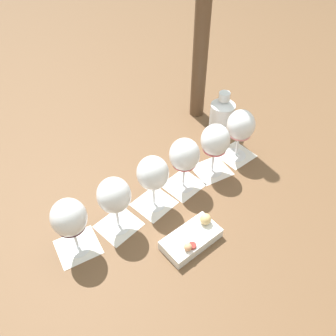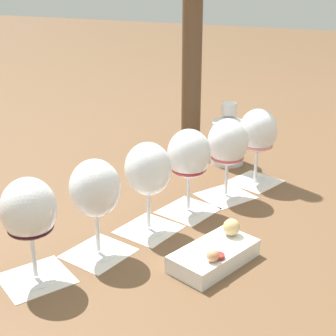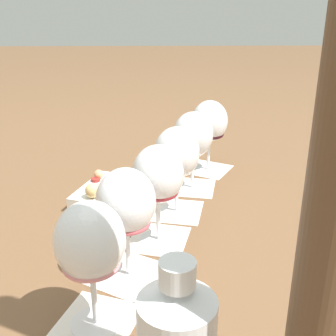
{
  "view_description": "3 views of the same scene",
  "coord_description": "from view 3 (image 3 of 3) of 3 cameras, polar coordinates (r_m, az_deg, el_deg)",
  "views": [
    {
      "loc": [
        0.67,
        0.41,
        0.9
      ],
      "look_at": [
        0.0,
        0.0,
        0.13
      ],
      "focal_mm": 38.0,
      "sensor_mm": 36.0,
      "label": 1
    },
    {
      "loc": [
        0.94,
        0.44,
        0.53
      ],
      "look_at": [
        0.0,
        0.0,
        0.13
      ],
      "focal_mm": 55.0,
      "sensor_mm": 36.0,
      "label": 2
    },
    {
      "loc": [
        -0.79,
        0.02,
        0.44
      ],
      "look_at": [
        0.0,
        0.0,
        0.13
      ],
      "focal_mm": 45.0,
      "sensor_mm": 36.0,
      "label": 3
    }
  ],
  "objects": [
    {
      "name": "tasting_card_0",
      "position": [
        0.67,
        -9.69,
        -19.99
      ],
      "size": [
        0.15,
        0.15,
        0.0
      ],
      "color": "silver",
      "rests_on": "ground_plane"
    },
    {
      "name": "tasting_card_2",
      "position": [
        0.85,
        -1.3,
        -9.59
      ],
      "size": [
        0.14,
        0.14,
        0.0
      ],
      "color": "silver",
      "rests_on": "ground_plane"
    },
    {
      "name": "tasting_card_5",
      "position": [
        1.2,
        5.42,
        -0.14
      ],
      "size": [
        0.16,
        0.16,
        0.0
      ],
      "color": "silver",
      "rests_on": "ground_plane"
    },
    {
      "name": "tasting_card_1",
      "position": [
        0.76,
        -5.33,
        -14.12
      ],
      "size": [
        0.16,
        0.16,
        0.0
      ],
      "color": "silver",
      "rests_on": "ground_plane"
    },
    {
      "name": "wine_glass_5",
      "position": [
        1.16,
        5.65,
        5.95
      ],
      "size": [
        0.1,
        0.1,
        0.2
      ],
      "color": "white",
      "rests_on": "tasting_card_5"
    },
    {
      "name": "snack_dish",
      "position": [
        1.02,
        -8.95,
        -3.22
      ],
      "size": [
        0.2,
        0.14,
        0.07
      ],
      "color": "white",
      "rests_on": "ground_plane"
    },
    {
      "name": "ceramic_vase",
      "position": [
        0.53,
        0.65,
        -21.54
      ],
      "size": [
        0.1,
        0.1,
        0.18
      ],
      "color": "silver",
      "rests_on": "ground_plane"
    },
    {
      "name": "tasting_card_4",
      "position": [
        1.08,
        3.25,
        -2.61
      ],
      "size": [
        0.14,
        0.13,
        0.0
      ],
      "color": "silver",
      "rests_on": "ground_plane"
    },
    {
      "name": "wine_glass_0",
      "position": [
        0.59,
        -10.5,
        -10.29
      ],
      "size": [
        0.1,
        0.1,
        0.2
      ],
      "color": "white",
      "rests_on": "tasting_card_0"
    },
    {
      "name": "ground_plane",
      "position": [
        0.91,
        0.04,
        -7.56
      ],
      "size": [
        8.0,
        8.0,
        0.0
      ],
      "primitive_type": "plane",
      "color": "brown"
    },
    {
      "name": "wine_glass_4",
      "position": [
        1.03,
        3.4,
        4.08
      ],
      "size": [
        0.1,
        0.1,
        0.2
      ],
      "color": "white",
      "rests_on": "tasting_card_4"
    },
    {
      "name": "wine_glass_3",
      "position": [
        0.91,
        1.19,
        1.6
      ],
      "size": [
        0.1,
        0.1,
        0.2
      ],
      "color": "white",
      "rests_on": "tasting_card_3"
    },
    {
      "name": "tasting_card_3",
      "position": [
        0.96,
        1.13,
        -5.82
      ],
      "size": [
        0.14,
        0.13,
        0.0
      ],
      "color": "silver",
      "rests_on": "ground_plane"
    },
    {
      "name": "wine_glass_1",
      "position": [
        0.69,
        -5.71,
        -5.12
      ],
      "size": [
        0.1,
        0.1,
        0.2
      ],
      "color": "white",
      "rests_on": "tasting_card_1"
    },
    {
      "name": "wine_glass_2",
      "position": [
        0.79,
        -1.38,
        -1.39
      ],
      "size": [
        0.1,
        0.1,
        0.2
      ],
      "color": "white",
      "rests_on": "tasting_card_2"
    }
  ]
}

